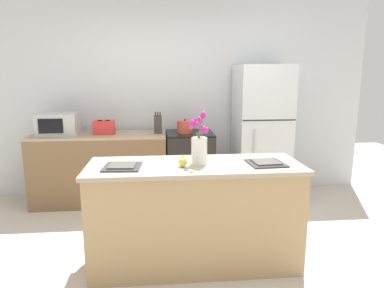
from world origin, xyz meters
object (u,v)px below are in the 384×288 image
Objects in this scene: flower_vase at (199,146)px; knife_block at (158,124)px; plate_setting_right at (266,163)px; microwave at (59,124)px; cooking_pot at (185,127)px; toaster at (104,127)px; plate_setting_left at (122,166)px; pear_figurine at (183,162)px; refrigerator at (261,133)px; stove_range at (190,166)px.

flower_vase reaches higher than knife_block.
microwave is (-2.14, 1.65, 0.12)m from plate_setting_right.
plate_setting_right is 1.50× the size of cooking_pot.
cooking_pot is at bearing -0.65° from toaster.
microwave is (-0.95, 1.65, 0.12)m from plate_setting_left.
plate_setting_right is at bearing 2.28° from pear_figurine.
pear_figurine is at bearing -49.50° from microwave.
refrigerator is 3.68× the size of microwave.
toaster reaches higher than pear_figurine.
plate_setting_right reaches higher than stove_range.
pear_figurine is at bearing -97.03° from stove_range.
plate_setting_right is at bearing -71.10° from cooking_pot.
stove_range is 8.14× the size of pear_figurine.
knife_block is at bearing 176.21° from cooking_pot.
flower_vase is 1.63× the size of knife_block.
plate_setting_left is (-0.70, -1.66, 0.47)m from stove_range.
flower_vase is at bearing 26.24° from pear_figurine.
plate_setting_right is 1.89m from knife_block.
knife_block reaches higher than cooking_pot.
toaster is at bearing 133.88° from plate_setting_right.
plate_setting_left is at bearing 176.72° from pear_figurine.
stove_range is 1.21m from toaster.
plate_setting_right is (-0.45, -1.66, 0.03)m from refrigerator.
toaster reaches higher than plate_setting_right.
refrigerator is at bearing 0.03° from microwave.
flower_vase reaches higher than toaster.
microwave is (-1.58, 0.02, 0.06)m from cooking_pot.
flower_vase reaches higher than cooking_pot.
toaster reaches higher than plate_setting_left.
refrigerator is at bearing 1.13° from cooking_pot.
cooking_pot is (0.14, 1.66, 0.03)m from pear_figurine.
flower_vase is 0.92× the size of microwave.
knife_block is at bearing 0.96° from toaster.
cooking_pot is (-1.01, -0.02, 0.10)m from refrigerator.
knife_block reaches higher than plate_setting_right.
plate_setting_left is 1.75m from cooking_pot.
flower_vase reaches higher than microwave.
pear_figurine reaches higher than plate_setting_left.
microwave is (-1.44, 1.68, 0.09)m from pear_figurine.
refrigerator is 5.66× the size of plate_setting_left.
plate_setting_right is at bearing -37.71° from microwave.
toaster is at bearing 103.45° from plate_setting_left.
cooking_pot is (0.63, 1.64, 0.07)m from plate_setting_left.
plate_setting_right is 0.65× the size of microwave.
stove_range is 1.75m from microwave.
microwave is at bearing 130.50° from pear_figurine.
plate_setting_right is 1.11× the size of toaster.
knife_block is at bearing 96.87° from pear_figurine.
stove_range is at bearing 16.62° from cooking_pot.
pear_figurine is 0.23× the size of microwave.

